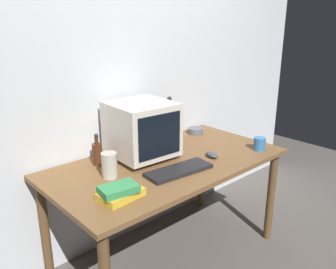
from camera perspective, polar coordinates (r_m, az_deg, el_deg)
name	(u,v)px	position (r m, az deg, el deg)	size (l,w,h in m)	color
ground_plane	(168,256)	(2.63, 0.00, -19.11)	(6.00, 6.00, 0.00)	#56514C
back_wall	(123,72)	(2.48, -7.36, 10.08)	(4.00, 0.08, 2.50)	silver
desk	(168,173)	(2.30, 0.00, -6.26)	(1.55, 0.81, 0.73)	brown
crt_monitor	(142,130)	(2.26, -4.29, 0.81)	(0.40, 0.41, 0.37)	beige
keyboard	(179,170)	(2.10, 1.77, -5.84)	(0.42, 0.15, 0.02)	black
computer_mouse	(212,155)	(2.33, 7.14, -3.30)	(0.06, 0.10, 0.04)	#3F3F47
bottle_tall	(169,124)	(2.60, 0.23, 1.66)	(0.08, 0.08, 0.34)	navy
bottle_short	(97,153)	(2.23, -11.42, -2.98)	(0.06, 0.06, 0.20)	#472314
book_stack	(120,192)	(1.81, -7.82, -9.28)	(0.24, 0.16, 0.08)	gold
mug	(260,144)	(2.52, 14.66, -1.46)	(0.12, 0.08, 0.09)	#3370B2
cd_spindle	(195,131)	(2.80, 4.48, 0.61)	(0.12, 0.12, 0.04)	#595B66
metal_canister	(109,165)	(2.04, -9.50, -4.94)	(0.09, 0.09, 0.15)	#B7B2A8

